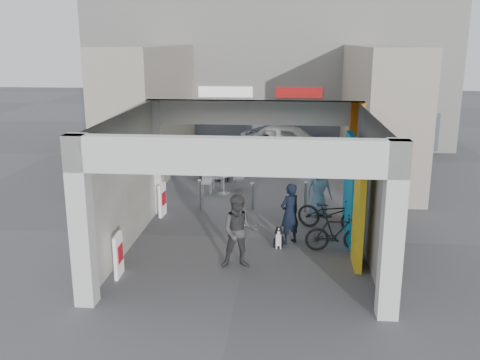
# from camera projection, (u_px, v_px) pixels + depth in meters

# --- Properties ---
(ground) EXTENTS (90.00, 90.00, 0.00)m
(ground) POSITION_uv_depth(u_px,v_px,m) (248.00, 238.00, 14.54)
(ground) COLOR #535257
(ground) RESTS_ON ground
(arcade_canopy) EXTENTS (6.40, 6.45, 6.40)m
(arcade_canopy) POSITION_uv_depth(u_px,v_px,m) (268.00, 163.00, 13.12)
(arcade_canopy) COLOR silver
(arcade_canopy) RESTS_ON ground
(far_building) EXTENTS (18.00, 4.08, 8.00)m
(far_building) POSITION_uv_depth(u_px,v_px,m) (269.00, 65.00, 27.00)
(far_building) COLOR silver
(far_building) RESTS_ON ground
(plaza_bldg_left) EXTENTS (2.00, 9.00, 5.00)m
(plaza_bldg_left) POSITION_uv_depth(u_px,v_px,m) (151.00, 109.00, 21.52)
(plaza_bldg_left) COLOR #A29986
(plaza_bldg_left) RESTS_ON ground
(plaza_bldg_right) EXTENTS (2.00, 9.00, 5.00)m
(plaza_bldg_right) POSITION_uv_depth(u_px,v_px,m) (378.00, 112.00, 20.74)
(plaza_bldg_right) COLOR #A29986
(plaza_bldg_right) RESTS_ON ground
(bollard_left) EXTENTS (0.09, 0.09, 0.98)m
(bollard_left) POSITION_uv_depth(u_px,v_px,m) (200.00, 195.00, 16.75)
(bollard_left) COLOR #96989E
(bollard_left) RESTS_ON ground
(bollard_center) EXTENTS (0.09, 0.09, 0.84)m
(bollard_center) POSITION_uv_depth(u_px,v_px,m) (252.00, 196.00, 16.92)
(bollard_center) COLOR #96989E
(bollard_center) RESTS_ON ground
(bollard_right) EXTENTS (0.09, 0.09, 0.95)m
(bollard_right) POSITION_uv_depth(u_px,v_px,m) (305.00, 197.00, 16.60)
(bollard_right) COLOR #96989E
(bollard_right) RESTS_ON ground
(advert_board_near) EXTENTS (0.12, 0.55, 1.00)m
(advert_board_near) POSITION_uv_depth(u_px,v_px,m) (119.00, 255.00, 12.08)
(advert_board_near) COLOR white
(advert_board_near) RESTS_ON ground
(advert_board_far) EXTENTS (0.14, 0.55, 1.00)m
(advert_board_far) POSITION_uv_depth(u_px,v_px,m) (162.00, 200.00, 16.26)
(advert_board_far) COLOR white
(advert_board_far) RESTS_ON ground
(cafe_set) EXTENTS (1.42, 1.15, 0.86)m
(cafe_set) POSITION_uv_depth(u_px,v_px,m) (222.00, 183.00, 18.90)
(cafe_set) COLOR #B5B4BA
(cafe_set) RESTS_ON ground
(produce_stand) EXTENTS (1.26, 0.68, 0.83)m
(produce_stand) POSITION_uv_depth(u_px,v_px,m) (215.00, 172.00, 20.46)
(produce_stand) COLOR black
(produce_stand) RESTS_ON ground
(crate_stack) EXTENTS (0.53, 0.46, 0.56)m
(crate_stack) POSITION_uv_depth(u_px,v_px,m) (287.00, 169.00, 21.03)
(crate_stack) COLOR #1A5D23
(crate_stack) RESTS_ON ground
(border_collie) EXTENTS (0.22, 0.44, 0.60)m
(border_collie) POSITION_uv_depth(u_px,v_px,m) (279.00, 238.00, 13.83)
(border_collie) COLOR black
(border_collie) RESTS_ON ground
(man_with_dog) EXTENTS (0.71, 0.68, 1.63)m
(man_with_dog) POSITION_uv_depth(u_px,v_px,m) (290.00, 214.00, 13.99)
(man_with_dog) COLOR black
(man_with_dog) RESTS_ON ground
(man_back_turned) EXTENTS (0.94, 0.78, 1.78)m
(man_back_turned) POSITION_uv_depth(u_px,v_px,m) (239.00, 232.00, 12.46)
(man_back_turned) COLOR #3D3D40
(man_back_turned) RESTS_ON ground
(man_elderly) EXTENTS (0.90, 0.70, 1.61)m
(man_elderly) POSITION_uv_depth(u_px,v_px,m) (319.00, 190.00, 16.25)
(man_elderly) COLOR #5D92B5
(man_elderly) RESTS_ON ground
(man_crates) EXTENTS (1.00, 0.55, 1.62)m
(man_crates) POSITION_uv_depth(u_px,v_px,m) (266.00, 154.00, 21.22)
(man_crates) COLOR black
(man_crates) RESTS_ON ground
(bicycle_front) EXTENTS (2.06, 1.41, 1.02)m
(bicycle_front) POSITION_uv_depth(u_px,v_px,m) (330.00, 213.00, 14.99)
(bicycle_front) COLOR black
(bicycle_front) RESTS_ON ground
(bicycle_rear) EXTENTS (1.63, 0.59, 0.96)m
(bicycle_rear) POSITION_uv_depth(u_px,v_px,m) (336.00, 233.00, 13.54)
(bicycle_rear) COLOR black
(bicycle_rear) RESTS_ON ground
(white_van) EXTENTS (4.69, 2.70, 1.50)m
(white_van) POSITION_uv_depth(u_px,v_px,m) (289.00, 141.00, 24.34)
(white_van) COLOR silver
(white_van) RESTS_ON ground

